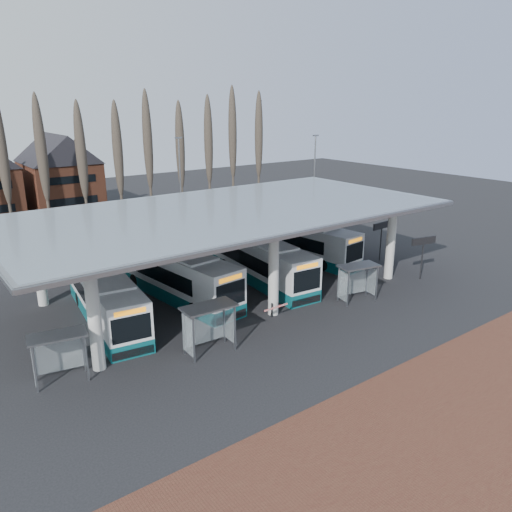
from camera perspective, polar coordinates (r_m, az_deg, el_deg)
ground at (r=32.28m, az=4.77°, el=-8.06°), size 140.00×140.00×0.00m
brick_strip at (r=25.80m, az=23.48°, el=-16.60°), size 70.00×10.00×0.03m
station_canopy at (r=36.44m, az=-3.38°, el=4.42°), size 32.00×16.00×6.34m
poplar_row at (r=58.27m, az=-17.47°, el=11.60°), size 45.10×1.10×14.50m
lamp_post_b at (r=54.74m, az=-8.64°, el=8.23°), size 0.80×0.16×10.17m
lamp_post_c at (r=58.06m, az=6.67°, el=8.83°), size 0.80×0.16×10.17m
bus_0 at (r=34.02m, az=-16.82°, el=-4.56°), size 4.03×12.11×3.30m
bus_1 at (r=37.04m, az=-9.34°, el=-2.03°), size 4.06×13.00×3.55m
bus_2 at (r=39.73m, az=0.38°, el=-0.53°), size 3.76×12.57×3.44m
bus_3 at (r=45.64m, az=4.97°, el=1.74°), size 3.89×12.37×3.38m
shelter_0 at (r=27.54m, az=-21.68°, el=-9.58°), size 3.04×1.91×2.63m
shelter_1 at (r=28.52m, az=-5.53°, el=-7.03°), size 3.15×1.68×2.86m
shelter_2 at (r=36.32m, az=11.46°, el=-2.07°), size 3.13×2.00×2.69m
info_sign_0 at (r=41.70m, az=18.60°, el=1.31°), size 2.33×0.61×3.51m
info_sign_1 at (r=45.68m, az=14.18°, el=3.08°), size 2.39×0.28×3.55m
barrier at (r=33.00m, az=2.19°, el=-5.96°), size 1.98×0.55×0.99m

